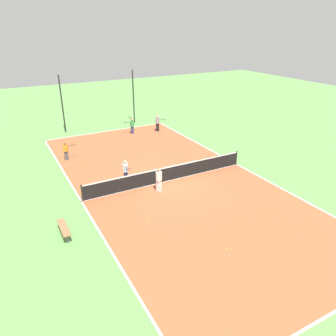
# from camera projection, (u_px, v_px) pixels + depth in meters

# --- Properties ---
(ground_plane) EXTENTS (80.00, 80.00, 0.00)m
(ground_plane) POSITION_uv_depth(u_px,v_px,m) (168.00, 181.00, 20.76)
(ground_plane) COLOR #60934C
(court_surface) EXTENTS (11.18, 23.74, 0.02)m
(court_surface) POSITION_uv_depth(u_px,v_px,m) (168.00, 181.00, 20.76)
(court_surface) COLOR #B75633
(court_surface) RESTS_ON ground_plane
(tennis_net) EXTENTS (10.98, 0.10, 1.00)m
(tennis_net) POSITION_uv_depth(u_px,v_px,m) (168.00, 173.00, 20.55)
(tennis_net) COLOR black
(tennis_net) RESTS_ON court_surface
(bench) EXTENTS (0.36, 1.60, 0.45)m
(bench) POSITION_uv_depth(u_px,v_px,m) (64.00, 228.00, 15.30)
(bench) COLOR olive
(bench) RESTS_ON ground_plane
(player_near_white) EXTENTS (0.38, 0.95, 1.51)m
(player_near_white) POSITION_uv_depth(u_px,v_px,m) (126.00, 170.00, 20.15)
(player_near_white) COLOR navy
(player_near_white) RESTS_ON court_surface
(player_center_orange) EXTENTS (0.94, 0.37, 1.37)m
(player_center_orange) POSITION_uv_depth(u_px,v_px,m) (66.00, 150.00, 23.62)
(player_center_orange) COLOR #4C4C51
(player_center_orange) RESTS_ON court_surface
(player_far_white) EXTENTS (0.50, 0.50, 1.47)m
(player_far_white) POSITION_uv_depth(u_px,v_px,m) (159.00, 179.00, 19.14)
(player_far_white) COLOR white
(player_far_white) RESTS_ON court_surface
(player_baseline_gray) EXTENTS (0.91, 0.88, 1.51)m
(player_baseline_gray) POSITION_uv_depth(u_px,v_px,m) (158.00, 122.00, 29.91)
(player_baseline_gray) COLOR black
(player_baseline_gray) RESTS_ON court_surface
(player_far_green) EXTENTS (0.99, 0.56, 1.37)m
(player_far_green) POSITION_uv_depth(u_px,v_px,m) (132.00, 125.00, 29.30)
(player_far_green) COLOR navy
(player_far_green) RESTS_ON court_surface
(tennis_ball_left_sideline) EXTENTS (0.07, 0.07, 0.07)m
(tennis_ball_left_sideline) POSITION_uv_depth(u_px,v_px,m) (226.00, 250.00, 14.38)
(tennis_ball_left_sideline) COLOR #CCE033
(tennis_ball_left_sideline) RESTS_ON court_surface
(tennis_ball_far_baseline) EXTENTS (0.07, 0.07, 0.07)m
(tennis_ball_far_baseline) POSITION_uv_depth(u_px,v_px,m) (148.00, 222.00, 16.37)
(tennis_ball_far_baseline) COLOR #CCE033
(tennis_ball_far_baseline) RESTS_ON court_surface
(fence_post_back_left) EXTENTS (0.12, 0.12, 5.12)m
(fence_post_back_left) POSITION_uv_depth(u_px,v_px,m) (62.00, 104.00, 29.05)
(fence_post_back_left) COLOR black
(fence_post_back_left) RESTS_ON ground_plane
(fence_post_back_right) EXTENTS (0.12, 0.12, 5.12)m
(fence_post_back_right) POSITION_uv_depth(u_px,v_px,m) (133.00, 97.00, 32.03)
(fence_post_back_right) COLOR black
(fence_post_back_right) RESTS_ON ground_plane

